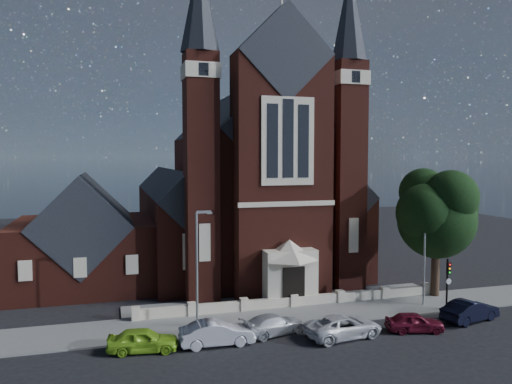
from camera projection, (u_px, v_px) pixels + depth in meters
ground at (262, 281)px, 47.11m from camera, size 120.00×120.00×0.00m
pavement_strip at (303, 315)px, 37.06m from camera, size 60.00×5.00×0.12m
forecourt_paving at (285, 300)px, 40.89m from camera, size 26.00×3.00×0.14m
forecourt_wall at (293, 307)px, 38.97m from camera, size 24.00×0.40×0.90m
church at (241, 190)px, 54.15m from camera, size 20.01×34.90×29.20m
parish_hall at (84, 242)px, 45.23m from camera, size 12.00×12.20×10.24m
street_tree at (440, 215)px, 41.26m from camera, size 6.40×6.60×10.70m
street_lamp_left at (198, 262)px, 34.05m from camera, size 1.16×0.22×8.09m
street_lamp_right at (426, 248)px, 39.08m from camera, size 1.16×0.22×8.09m
traffic_signal at (448, 277)px, 37.97m from camera, size 0.28×0.42×4.00m
car_lime_van at (143, 340)px, 30.03m from camera, size 4.43×2.30×1.44m
car_silver_a at (217, 333)px, 31.08m from camera, size 4.66×1.66×1.53m
car_silver_b at (274, 324)px, 33.03m from camera, size 4.90×3.03×1.32m
car_white_suv at (343, 326)px, 32.45m from camera, size 5.46×3.05×1.44m
car_dark_red at (415, 322)px, 33.49m from camera, size 4.11×2.48×1.31m
car_navy at (470, 311)px, 35.64m from camera, size 4.91×2.72×1.53m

